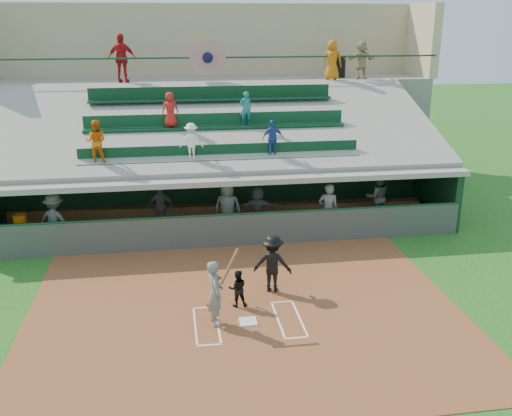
{
  "coord_description": "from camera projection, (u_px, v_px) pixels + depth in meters",
  "views": [
    {
      "loc": [
        -1.69,
        -12.33,
        7.13
      ],
      "look_at": [
        0.73,
        3.5,
        1.8
      ],
      "focal_mm": 40.0,
      "sensor_mm": 36.0,
      "label": 1
    }
  ],
  "objects": [
    {
      "name": "catcher",
      "position": [
        238.0,
        288.0,
        14.7
      ],
      "size": [
        0.49,
        0.38,
        0.99
      ],
      "primitive_type": "imported",
      "rotation": [
        0.0,
        0.0,
        3.12
      ],
      "color": "black",
      "rests_on": "dirt_slab"
    },
    {
      "name": "home_plate",
      "position": [
        248.0,
        321.0,
        14.05
      ],
      "size": [
        0.43,
        0.43,
        0.03
      ],
      "primitive_type": "cube",
      "color": "white",
      "rests_on": "dirt_slab"
    },
    {
      "name": "grandstand",
      "position": [
        212.0,
        145.0,
        23.21
      ],
      "size": [
        20.4,
        10.4,
        7.8
      ],
      "color": "#4B4F4A",
      "rests_on": "ground"
    },
    {
      "name": "dugout_player_b",
      "position": [
        161.0,
        207.0,
        20.03
      ],
      "size": [
        0.97,
        0.47,
        1.6
      ],
      "primitive_type": "imported",
      "rotation": [
        0.0,
        0.0,
        3.05
      ],
      "color": "#555752",
      "rests_on": "dugout_floor"
    },
    {
      "name": "dugout_player_f",
      "position": [
        377.0,
        197.0,
        20.8
      ],
      "size": [
        0.91,
        0.73,
        1.81
      ],
      "primitive_type": "imported",
      "rotation": [
        0.0,
        0.0,
        3.09
      ],
      "color": "#575954",
      "rests_on": "dugout_floor"
    },
    {
      "name": "batters_box_chalk",
      "position": [
        248.0,
        322.0,
        14.05
      ],
      "size": [
        2.65,
        1.85,
        0.01
      ],
      "color": "white",
      "rests_on": "dirt_slab"
    },
    {
      "name": "dugout_player_c",
      "position": [
        228.0,
        208.0,
        19.42
      ],
      "size": [
        1.08,
        0.87,
        1.91
      ],
      "primitive_type": "imported",
      "rotation": [
        0.0,
        0.0,
        2.83
      ],
      "color": "#5C5E58",
      "rests_on": "dugout_floor"
    },
    {
      "name": "ground",
      "position": [
        248.0,
        323.0,
        14.06
      ],
      "size": [
        100.0,
        100.0,
        0.0
      ],
      "primitive_type": "plane",
      "color": "#205919",
      "rests_on": "ground"
    },
    {
      "name": "home_umpire",
      "position": [
        272.0,
        263.0,
        15.45
      ],
      "size": [
        1.17,
        0.88,
        1.62
      ],
      "primitive_type": "imported",
      "rotation": [
        0.0,
        0.0,
        2.84
      ],
      "color": "black",
      "rests_on": "dirt_slab"
    },
    {
      "name": "dugout_player_e",
      "position": [
        328.0,
        210.0,
        19.28
      ],
      "size": [
        0.77,
        0.6,
        1.87
      ],
      "primitive_type": "imported",
      "rotation": [
        0.0,
        0.0,
        2.89
      ],
      "color": "#5C605A",
      "rests_on": "dugout_floor"
    },
    {
      "name": "concourse_staff_b",
      "position": [
        332.0,
        60.0,
        24.38
      ],
      "size": [
        0.94,
        0.75,
        1.69
      ],
      "primitive_type": "imported",
      "rotation": [
        0.0,
        0.0,
        2.85
      ],
      "color": "#C35F0B",
      "rests_on": "concourse_slab"
    },
    {
      "name": "water_cooler",
      "position": [
        20.0,
        221.0,
        18.38
      ],
      "size": [
        0.44,
        0.44,
        0.44
      ],
      "primitive_type": "cylinder",
      "color": "#D0640C",
      "rests_on": "white_table"
    },
    {
      "name": "batter_at_plate",
      "position": [
        215.0,
        293.0,
        13.71
      ],
      "size": [
        0.88,
        0.75,
        1.95
      ],
      "color": "#5E615B",
      "rests_on": "dirt_slab"
    },
    {
      "name": "white_table",
      "position": [
        21.0,
        236.0,
        18.59
      ],
      "size": [
        0.92,
        0.8,
        0.67
      ],
      "primitive_type": "cube",
      "rotation": [
        0.0,
        0.0,
        0.35
      ],
      "color": "silver",
      "rests_on": "dugout_floor"
    },
    {
      "name": "dugout_player_d",
      "position": [
        257.0,
        208.0,
        19.89
      ],
      "size": [
        1.54,
        0.7,
        1.6
      ],
      "primitive_type": "imported",
      "rotation": [
        0.0,
        0.0,
        2.98
      ],
      "color": "#585B56",
      "rests_on": "dugout_floor"
    },
    {
      "name": "dugout_player_a",
      "position": [
        55.0,
        220.0,
        18.49
      ],
      "size": [
        1.31,
        1.06,
        1.76
      ],
      "primitive_type": "imported",
      "rotation": [
        0.0,
        0.0,
        2.72
      ],
      "color": "#555752",
      "rests_on": "dugout_floor"
    },
    {
      "name": "dugout_floor",
      "position": [
        222.0,
        228.0,
        20.38
      ],
      "size": [
        16.0,
        3.5,
        0.04
      ],
      "primitive_type": "cube",
      "color": "gray",
      "rests_on": "ground"
    },
    {
      "name": "trash_bin",
      "position": [
        339.0,
        67.0,
        25.73
      ],
      "size": [
        0.62,
        0.62,
        0.94
      ],
      "primitive_type": "cylinder",
      "color": "black",
      "rests_on": "concourse_slab"
    },
    {
      "name": "concourse_staff_c",
      "position": [
        361.0,
        60.0,
        24.78
      ],
      "size": [
        1.6,
        0.89,
        1.64
      ],
      "primitive_type": "imported",
      "rotation": [
        0.0,
        0.0,
        3.42
      ],
      "color": "tan",
      "rests_on": "concourse_slab"
    },
    {
      "name": "dugout_bench",
      "position": [
        219.0,
        210.0,
        21.45
      ],
      "size": [
        15.36,
        1.45,
        0.46
      ],
      "primitive_type": "cube",
      "rotation": [
        0.0,
        0.0,
        -0.06
      ],
      "color": "brown",
      "rests_on": "dugout_floor"
    },
    {
      "name": "concourse_staff_a",
      "position": [
        122.0,
        58.0,
        23.42
      ],
      "size": [
        1.23,
        0.73,
        1.96
      ],
      "primitive_type": "imported",
      "rotation": [
        0.0,
        0.0,
        2.91
      ],
      "color": "#B01417",
      "rests_on": "concourse_slab"
    },
    {
      "name": "dirt_slab",
      "position": [
        245.0,
        313.0,
        14.52
      ],
      "size": [
        11.0,
        9.0,
        0.02
      ],
      "primitive_type": "cube",
      "color": "brown",
      "rests_on": "ground"
    },
    {
      "name": "concourse_slab",
      "position": [
        207.0,
        130.0,
        26.0
      ],
      "size": [
        20.0,
        3.0,
        4.6
      ],
      "primitive_type": "cube",
      "color": "gray",
      "rests_on": "ground"
    }
  ]
}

